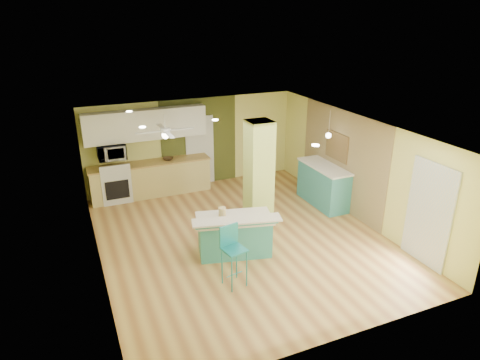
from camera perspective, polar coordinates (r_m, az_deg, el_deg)
name	(u,v)px	position (r m, az deg, el deg)	size (l,w,h in m)	color
floor	(241,238)	(9.64, 0.17, -7.74)	(6.00, 7.00, 0.01)	#966234
ceiling	(241,129)	(8.69, 0.19, 6.84)	(6.00, 7.00, 0.01)	white
wall_back	(192,143)	(12.21, -6.37, 4.97)	(6.00, 0.01, 2.50)	#E3E179
wall_front	(338,272)	(6.40, 12.98, -11.92)	(6.00, 0.01, 2.50)	#E3E179
wall_left	(94,210)	(8.47, -18.89, -3.84)	(0.01, 7.00, 2.50)	#E3E179
wall_right	(357,167)	(10.57, 15.32, 1.65)	(0.01, 7.00, 2.50)	#E3E179
wood_panel	(341,160)	(11.01, 13.36, 2.63)	(0.02, 3.40, 2.50)	olive
olive_accent	(199,142)	(12.25, -5.45, 5.06)	(2.20, 0.02, 2.50)	#484E1F
interior_door	(200,151)	(12.30, -5.37, 3.91)	(0.82, 0.05, 2.00)	silver
french_door	(429,214)	(9.08, 23.85, -4.21)	(0.04, 1.08, 2.10)	silver
column	(259,174)	(9.77, 2.52, 0.77)	(0.55, 0.55, 2.50)	#B6C85C
kitchen_run	(151,178)	(11.89, -11.77, 0.20)	(3.25, 0.63, 0.94)	tan
stove	(115,184)	(11.76, -16.27, -0.54)	(0.76, 0.66, 1.08)	silver
upper_cabinets	(146,124)	(11.56, -12.45, 7.24)	(3.20, 0.34, 0.80)	white
microwave	(112,152)	(11.48, -16.74, 3.60)	(0.70, 0.48, 0.39)	white
ceiling_fan	(165,131)	(10.31, -9.94, 6.44)	(1.41, 1.41, 0.61)	white
pendant_lamp	(328,135)	(10.75, 11.71, 5.86)	(0.14, 0.14, 0.69)	silver
wall_decor	(337,146)	(11.06, 12.79, 4.40)	(0.03, 0.90, 0.70)	brown
peninsula	(235,234)	(8.89, -0.74, -7.25)	(1.82, 1.29, 0.94)	teal
bar_stool	(232,246)	(7.79, -1.09, -8.81)	(0.46, 0.46, 1.17)	teal
side_counter	(324,185)	(11.28, 11.13, -0.61)	(0.70, 1.65, 1.06)	teal
fruit_bowl	(168,159)	(11.81, -9.56, 2.81)	(0.28, 0.28, 0.07)	#392817
canister	(222,212)	(8.74, -2.38, -4.27)	(0.15, 0.15, 0.19)	gold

